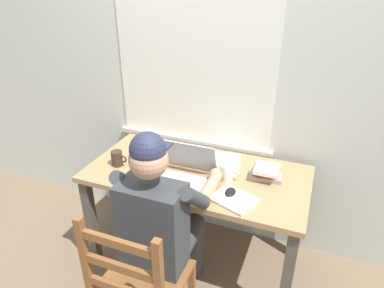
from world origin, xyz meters
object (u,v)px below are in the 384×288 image
(desk, at_px, (197,185))
(seated_person, at_px, (162,217))
(wooden_chair, at_px, (139,285))
(coffee_mug_dark, at_px, (117,158))
(coffee_mug_spare, at_px, (174,150))
(book_stack_main, at_px, (266,173))
(laptop, at_px, (185,173))
(computer_mouse, at_px, (230,192))
(coffee_mug_white, at_px, (227,172))

(desk, relative_size, seated_person, 1.13)
(wooden_chair, height_order, coffee_mug_dark, wooden_chair)
(coffee_mug_spare, relative_size, book_stack_main, 0.58)
(coffee_mug_dark, bearing_deg, laptop, -1.06)
(coffee_mug_spare, height_order, book_stack_main, coffee_mug_spare)
(desk, bearing_deg, laptop, -103.81)
(coffee_mug_dark, bearing_deg, computer_mouse, -3.94)
(desk, height_order, coffee_mug_white, coffee_mug_white)
(desk, relative_size, wooden_chair, 1.50)
(seated_person, relative_size, laptop, 3.75)
(coffee_mug_dark, bearing_deg, coffee_mug_white, 7.97)
(seated_person, distance_m, wooden_chair, 0.36)
(wooden_chair, distance_m, coffee_mug_white, 0.81)
(coffee_mug_spare, bearing_deg, seated_person, -72.44)
(laptop, distance_m, book_stack_main, 0.50)
(wooden_chair, xyz_separation_m, laptop, (0.01, 0.58, 0.34))
(computer_mouse, relative_size, book_stack_main, 0.48)
(laptop, distance_m, coffee_mug_white, 0.26)
(desk, height_order, wooden_chair, wooden_chair)
(seated_person, distance_m, book_stack_main, 0.70)
(coffee_mug_dark, bearing_deg, wooden_chair, -51.46)
(laptop, relative_size, book_stack_main, 1.57)
(seated_person, distance_m, coffee_mug_spare, 0.60)
(laptop, bearing_deg, book_stack_main, 24.21)
(coffee_mug_spare, xyz_separation_m, book_stack_main, (0.64, -0.06, -0.00))
(laptop, distance_m, coffee_mug_spare, 0.32)
(coffee_mug_dark, height_order, coffee_mug_spare, coffee_mug_dark)
(computer_mouse, height_order, coffee_mug_dark, coffee_mug_dark)
(seated_person, height_order, computer_mouse, seated_person)
(coffee_mug_spare, bearing_deg, coffee_mug_dark, -139.45)
(desk, bearing_deg, coffee_mug_white, -3.43)
(wooden_chair, relative_size, computer_mouse, 9.34)
(desk, bearing_deg, seated_person, -95.81)
(wooden_chair, height_order, book_stack_main, wooden_chair)
(seated_person, xyz_separation_m, coffee_mug_spare, (-0.18, 0.56, 0.11))
(desk, relative_size, coffee_mug_white, 11.79)
(seated_person, bearing_deg, coffee_mug_dark, 146.55)
(wooden_chair, distance_m, computer_mouse, 0.69)
(wooden_chair, height_order, coffee_mug_spare, wooden_chair)
(laptop, bearing_deg, wooden_chair, -91.30)
(coffee_mug_white, bearing_deg, desk, 176.57)
(seated_person, xyz_separation_m, coffee_mug_white, (0.25, 0.41, 0.11))
(computer_mouse, bearing_deg, wooden_chair, -120.04)
(seated_person, relative_size, coffee_mug_spare, 10.23)
(seated_person, xyz_separation_m, computer_mouse, (0.31, 0.26, 0.08))
(coffee_mug_dark, xyz_separation_m, coffee_mug_spare, (0.29, 0.25, -0.00))
(wooden_chair, height_order, laptop, laptop)
(laptop, height_order, computer_mouse, laptop)
(seated_person, relative_size, computer_mouse, 12.38)
(desk, distance_m, book_stack_main, 0.45)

